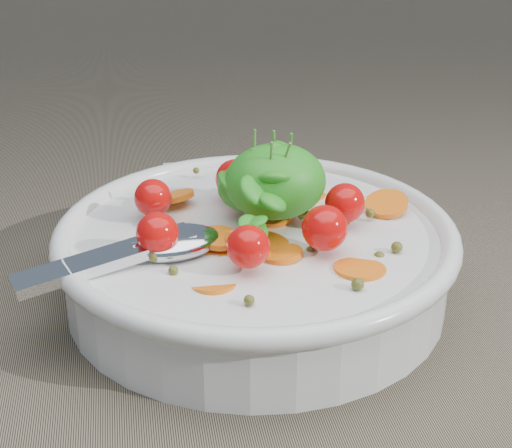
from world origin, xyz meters
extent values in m
plane|color=#736752|center=(0.00, 0.00, 0.00)|extent=(6.00, 6.00, 0.00)
cylinder|color=silver|center=(0.02, -0.02, 0.02)|extent=(0.24, 0.24, 0.05)
torus|color=silver|center=(0.02, -0.02, 0.05)|extent=(0.25, 0.25, 0.01)
cylinder|color=silver|center=(0.02, -0.02, 0.00)|extent=(0.12, 0.12, 0.01)
cylinder|color=brown|center=(0.02, -0.02, 0.02)|extent=(0.22, 0.22, 0.03)
cylinder|color=orange|center=(0.03, -0.06, 0.05)|extent=(0.03, 0.03, 0.01)
cylinder|color=orange|center=(0.03, -0.04, 0.05)|extent=(0.04, 0.04, 0.01)
cylinder|color=orange|center=(0.04, 0.05, 0.05)|extent=(0.04, 0.04, 0.01)
cylinder|color=orange|center=(-0.01, -0.08, 0.04)|extent=(0.03, 0.03, 0.01)
cylinder|color=orange|center=(0.07, 0.03, 0.04)|extent=(0.03, 0.03, 0.01)
cylinder|color=orange|center=(0.02, -0.05, 0.05)|extent=(0.04, 0.04, 0.01)
cylinder|color=orange|center=(-0.01, -0.03, 0.04)|extent=(0.04, 0.04, 0.01)
cylinder|color=orange|center=(0.07, 0.04, 0.04)|extent=(0.04, 0.04, 0.01)
cylinder|color=orange|center=(0.04, -0.01, 0.05)|extent=(0.04, 0.04, 0.01)
cylinder|color=orange|center=(0.11, -0.01, 0.05)|extent=(0.03, 0.03, 0.01)
cylinder|color=orange|center=(0.00, -0.04, 0.05)|extent=(0.03, 0.03, 0.01)
cylinder|color=orange|center=(0.06, 0.02, 0.05)|extent=(0.04, 0.04, 0.01)
cylinder|color=orange|center=(0.07, -0.08, 0.04)|extent=(0.04, 0.04, 0.01)
cylinder|color=orange|center=(0.03, 0.01, 0.04)|extent=(0.03, 0.03, 0.01)
cylinder|color=orange|center=(-0.02, 0.02, 0.05)|extent=(0.03, 0.03, 0.01)
cylinder|color=orange|center=(0.01, -0.05, 0.04)|extent=(0.03, 0.03, 0.01)
sphere|color=#4F4F1A|center=(0.09, -0.07, 0.04)|extent=(0.01, 0.01, 0.01)
sphere|color=#4F4F1A|center=(0.05, -0.02, 0.05)|extent=(0.01, 0.01, 0.01)
sphere|color=#4F4F1A|center=(0.07, -0.01, 0.05)|extent=(0.01, 0.01, 0.01)
sphere|color=#4F4F1A|center=(-0.03, -0.07, 0.05)|extent=(0.01, 0.01, 0.01)
sphere|color=#4F4F1A|center=(0.10, -0.07, 0.05)|extent=(0.01, 0.01, 0.01)
sphere|color=#4F4F1A|center=(0.00, -0.11, 0.05)|extent=(0.01, 0.01, 0.01)
sphere|color=#4F4F1A|center=(0.06, -0.10, 0.05)|extent=(0.01, 0.01, 0.01)
sphere|color=#4F4F1A|center=(-0.04, 0.02, 0.05)|extent=(0.01, 0.01, 0.01)
sphere|color=#4F4F1A|center=(0.05, -0.05, 0.04)|extent=(0.01, 0.01, 0.01)
sphere|color=#4F4F1A|center=(0.10, -0.02, 0.05)|extent=(0.01, 0.01, 0.01)
sphere|color=#4F4F1A|center=(0.03, 0.06, 0.05)|extent=(0.00, 0.00, 0.00)
sphere|color=#4F4F1A|center=(0.07, 0.05, 0.05)|extent=(0.01, 0.01, 0.01)
sphere|color=#4F4F1A|center=(-0.04, -0.06, 0.05)|extent=(0.01, 0.01, 0.01)
sphere|color=#4F4F1A|center=(0.02, 0.04, 0.05)|extent=(0.01, 0.01, 0.01)
sphere|color=#4F4F1A|center=(0.00, 0.07, 0.05)|extent=(0.00, 0.00, 0.00)
sphere|color=#4F4F1A|center=(0.08, -0.03, 0.05)|extent=(0.01, 0.01, 0.01)
sphere|color=#4F4F1A|center=(0.06, -0.02, 0.05)|extent=(0.01, 0.01, 0.01)
sphere|color=#4F4F1A|center=(0.11, 0.02, 0.04)|extent=(0.01, 0.01, 0.01)
sphere|color=#4F4F1A|center=(0.08, 0.05, 0.05)|extent=(0.00, 0.00, 0.00)
sphere|color=#4F4F1A|center=(0.08, 0.00, 0.05)|extent=(0.00, 0.00, 0.00)
sphere|color=red|center=(0.08, -0.03, 0.06)|extent=(0.02, 0.02, 0.02)
sphere|color=red|center=(0.05, 0.01, 0.06)|extent=(0.03, 0.03, 0.03)
sphere|color=red|center=(0.02, 0.02, 0.06)|extent=(0.03, 0.03, 0.03)
sphere|color=red|center=(-0.04, 0.00, 0.06)|extent=(0.02, 0.02, 0.02)
sphere|color=red|center=(-0.04, -0.05, 0.06)|extent=(0.02, 0.02, 0.02)
sphere|color=red|center=(0.01, -0.07, 0.06)|extent=(0.02, 0.02, 0.02)
sphere|color=red|center=(0.06, -0.06, 0.06)|extent=(0.03, 0.03, 0.03)
ellipsoid|color=#2C9220|center=(0.04, -0.02, 0.07)|extent=(0.06, 0.05, 0.05)
ellipsoid|color=#2C9220|center=(0.02, 0.00, 0.07)|extent=(0.04, 0.04, 0.03)
ellipsoid|color=#2C9220|center=(0.04, -0.02, 0.09)|extent=(0.02, 0.02, 0.01)
ellipsoid|color=#2C9220|center=(0.03, -0.01, 0.08)|extent=(0.02, 0.02, 0.02)
ellipsoid|color=#2C9220|center=(0.03, 0.01, 0.08)|extent=(0.02, 0.03, 0.02)
ellipsoid|color=#2C9220|center=(0.03, -0.03, 0.08)|extent=(0.03, 0.03, 0.02)
ellipsoid|color=#2C9220|center=(0.03, -0.01, 0.08)|extent=(0.03, 0.03, 0.02)
ellipsoid|color=#2C9220|center=(0.04, -0.01, 0.09)|extent=(0.03, 0.02, 0.02)
ellipsoid|color=#2C9220|center=(0.02, -0.04, 0.08)|extent=(0.02, 0.03, 0.03)
ellipsoid|color=#2C9220|center=(0.01, -0.01, 0.07)|extent=(0.03, 0.03, 0.03)
ellipsoid|color=#2C9220|center=(0.04, -0.01, 0.08)|extent=(0.03, 0.03, 0.02)
ellipsoid|color=#2C9220|center=(0.03, -0.01, 0.09)|extent=(0.03, 0.03, 0.01)
ellipsoid|color=#2C9220|center=(0.03, 0.02, 0.07)|extent=(0.03, 0.03, 0.02)
ellipsoid|color=#2C9220|center=(0.02, -0.05, 0.07)|extent=(0.02, 0.02, 0.02)
ellipsoid|color=#2C9220|center=(0.04, 0.00, 0.07)|extent=(0.02, 0.02, 0.02)
ellipsoid|color=#2C9220|center=(0.04, -0.02, 0.08)|extent=(0.02, 0.03, 0.01)
ellipsoid|color=#2C9220|center=(0.04, -0.02, 0.08)|extent=(0.03, 0.03, 0.02)
ellipsoid|color=#2C9220|center=(0.02, -0.05, 0.06)|extent=(0.03, 0.03, 0.02)
ellipsoid|color=#2C9220|center=(0.02, -0.02, 0.09)|extent=(0.02, 0.02, 0.01)
ellipsoid|color=#2C9220|center=(0.05, -0.01, 0.08)|extent=(0.03, 0.03, 0.02)
ellipsoid|color=#2C9220|center=(0.03, -0.01, 0.08)|extent=(0.02, 0.02, 0.01)
ellipsoid|color=#2C9220|center=(0.04, -0.02, 0.08)|extent=(0.03, 0.03, 0.02)
ellipsoid|color=#2C9220|center=(0.04, -0.03, 0.08)|extent=(0.02, 0.02, 0.02)
ellipsoid|color=#2C9220|center=(0.03, -0.04, 0.07)|extent=(0.03, 0.03, 0.02)
cylinder|color=#4C8C33|center=(0.05, -0.01, 0.09)|extent=(0.00, 0.01, 0.04)
cylinder|color=#4C8C33|center=(0.03, -0.03, 0.09)|extent=(0.00, 0.01, 0.04)
cylinder|color=#4C8C33|center=(0.04, -0.02, 0.09)|extent=(0.01, 0.01, 0.04)
cylinder|color=#4C8C33|center=(0.02, -0.01, 0.09)|extent=(0.00, 0.00, 0.04)
cylinder|color=#4C8C33|center=(0.04, -0.01, 0.09)|extent=(0.00, 0.01, 0.04)
ellipsoid|color=silver|center=(-0.03, -0.04, 0.05)|extent=(0.06, 0.05, 0.02)
cube|color=silver|center=(-0.07, -0.05, 0.05)|extent=(0.11, 0.05, 0.02)
cylinder|color=silver|center=(-0.04, -0.05, 0.05)|extent=(0.02, 0.01, 0.01)
cube|color=white|center=(0.05, 0.15, 0.00)|extent=(0.14, 0.12, 0.01)
camera|label=1|loc=(-0.05, -0.45, 0.26)|focal=55.00mm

